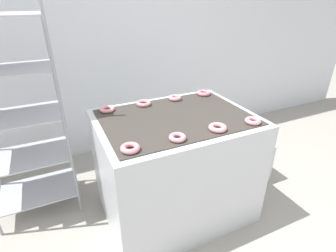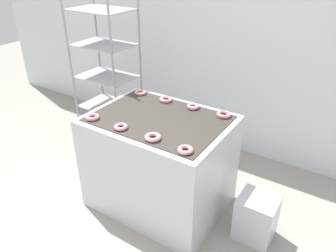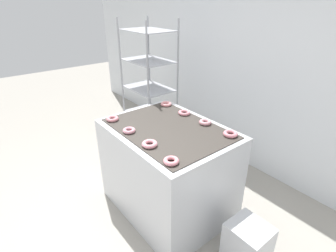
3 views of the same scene
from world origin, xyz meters
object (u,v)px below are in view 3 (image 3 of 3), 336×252
object	(u,v)px
glaze_bin	(247,245)
donut_far_midleft	(184,113)
donut_near_midright	(150,144)
donut_far_midright	(205,122)
donut_near_left	(112,119)
fryer_machine	(168,169)
donut_near_right	(171,161)
donut_far_left	(166,104)
donut_far_right	(230,134)
baking_rack_cart	(149,89)
donut_near_midleft	(129,130)

from	to	relation	value
glaze_bin	donut_far_midleft	bearing A→B (deg)	166.78
donut_near_midright	donut_far_midright	size ratio (longest dim) A/B	1.09
glaze_bin	donut_near_left	xyz separation A→B (m)	(-1.46, -0.41, 0.77)
fryer_machine	donut_near_midright	size ratio (longest dim) A/B	9.47
donut_near_right	glaze_bin	bearing A→B (deg)	40.69
donut_far_left	donut_far_right	world-z (taller)	donut_far_right
donut_near_left	donut_near_midright	xyz separation A→B (m)	(0.66, 0.00, 0.00)
fryer_machine	baking_rack_cart	bearing A→B (deg)	153.26
donut_far_midleft	donut_far_left	bearing A→B (deg)	179.13
baking_rack_cart	donut_far_right	bearing A→B (deg)	-8.18
donut_near_midleft	donut_far_midleft	xyz separation A→B (m)	(0.01, 0.68, -0.00)
donut_near_midleft	donut_near_left	bearing A→B (deg)	179.69
donut_near_midleft	donut_near_right	world-z (taller)	same
donut_far_left	donut_far_right	xyz separation A→B (m)	(0.95, -0.00, 0.00)
fryer_machine	donut_near_right	bearing A→B (deg)	-36.22
glaze_bin	donut_far_midleft	distance (m)	1.39
donut_far_left	baking_rack_cart	bearing A→B (deg)	161.07
donut_far_midleft	donut_far_right	size ratio (longest dim) A/B	0.99
fryer_machine	glaze_bin	size ratio (longest dim) A/B	2.93
donut_near_midright	donut_far_midright	distance (m)	0.68
donut_near_right	donut_far_midleft	xyz separation A→B (m)	(-0.63, 0.69, -0.00)
donut_far_left	donut_far_midleft	bearing A→B (deg)	-0.87
donut_near_right	donut_far_right	xyz separation A→B (m)	(-0.00, 0.70, 0.00)
donut_far_midleft	donut_far_midright	size ratio (longest dim) A/B	1.07
glaze_bin	donut_near_midright	world-z (taller)	donut_near_midright
baking_rack_cart	donut_near_midright	xyz separation A→B (m)	(1.32, -0.91, 0.04)
donut_near_midleft	donut_near_midright	distance (m)	0.33
donut_near_midleft	donut_far_right	size ratio (longest dim) A/B	0.90
donut_far_left	donut_far_midleft	world-z (taller)	donut_far_midleft
donut_near_left	donut_far_midleft	world-z (taller)	donut_near_left
baking_rack_cart	donut_near_midleft	distance (m)	1.35
glaze_bin	fryer_machine	bearing A→B (deg)	-175.41
donut_near_midright	donut_far_left	world-z (taller)	donut_near_midright
baking_rack_cart	glaze_bin	distance (m)	2.30
donut_near_left	donut_near_midleft	xyz separation A→B (m)	(0.33, -0.00, -0.00)
baking_rack_cart	donut_near_midright	world-z (taller)	baking_rack_cart
donut_near_left	donut_near_midleft	distance (m)	0.33
baking_rack_cart	fryer_machine	bearing A→B (deg)	-26.74
donut_near_midright	donut_far_left	distance (m)	0.93
baking_rack_cart	donut_near_left	xyz separation A→B (m)	(0.66, -0.92, 0.04)
fryer_machine	donut_far_left	world-z (taller)	donut_far_left
donut_far_midleft	donut_far_midright	distance (m)	0.31
donut_far_right	donut_near_midright	bearing A→B (deg)	-114.30
donut_near_midleft	glaze_bin	bearing A→B (deg)	20.14
glaze_bin	donut_near_midright	distance (m)	1.19
donut_far_left	donut_far_right	size ratio (longest dim) A/B	0.94
baking_rack_cart	donut_near_right	xyz separation A→B (m)	(1.63, -0.93, 0.04)
donut_near_midleft	donut_far_midright	world-z (taller)	donut_far_midright
donut_near_midleft	fryer_machine	bearing A→B (deg)	64.84
fryer_machine	donut_far_midright	bearing A→B (deg)	65.09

